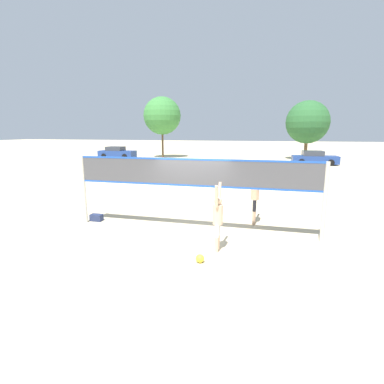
{
  "coord_description": "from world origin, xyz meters",
  "views": [
    {
      "loc": [
        2.47,
        -9.41,
        3.33
      ],
      "look_at": [
        0.0,
        0.0,
        1.36
      ],
      "focal_mm": 28.0,
      "sensor_mm": 36.0,
      "label": 1
    }
  ],
  "objects_px": {
    "player_blocker": "(255,192)",
    "gear_bag": "(97,218)",
    "tree_left_cluster": "(162,116)",
    "parked_car_near": "(117,153)",
    "parked_car_mid": "(314,158)",
    "tree_right_cluster": "(308,122)",
    "volleyball": "(200,258)",
    "volleyball_net": "(192,179)",
    "player_spiker": "(218,216)"
  },
  "relations": [
    {
      "from": "player_blocker",
      "to": "gear_bag",
      "type": "relative_size",
      "value": 5.11
    },
    {
      "from": "player_blocker",
      "to": "tree_left_cluster",
      "type": "distance_m",
      "value": 29.55
    },
    {
      "from": "gear_bag",
      "to": "tree_right_cluster",
      "type": "bearing_deg",
      "value": 70.36
    },
    {
      "from": "player_spiker",
      "to": "parked_car_mid",
      "type": "distance_m",
      "value": 25.47
    },
    {
      "from": "parked_car_near",
      "to": "tree_left_cluster",
      "type": "relative_size",
      "value": 0.6
    },
    {
      "from": "player_spiker",
      "to": "gear_bag",
      "type": "height_order",
      "value": "player_spiker"
    },
    {
      "from": "player_spiker",
      "to": "parked_car_near",
      "type": "distance_m",
      "value": 31.73
    },
    {
      "from": "volleyball_net",
      "to": "player_spiker",
      "type": "bearing_deg",
      "value": -52.52
    },
    {
      "from": "parked_car_near",
      "to": "parked_car_mid",
      "type": "bearing_deg",
      "value": -5.16
    },
    {
      "from": "tree_left_cluster",
      "to": "tree_right_cluster",
      "type": "distance_m",
      "value": 17.71
    },
    {
      "from": "volleyball",
      "to": "parked_car_near",
      "type": "relative_size",
      "value": 0.05
    },
    {
      "from": "player_spiker",
      "to": "volleyball",
      "type": "xyz_separation_m",
      "value": [
        -0.3,
        -0.88,
        -0.9
      ]
    },
    {
      "from": "player_spiker",
      "to": "parked_car_near",
      "type": "bearing_deg",
      "value": 33.5
    },
    {
      "from": "player_blocker",
      "to": "tree_right_cluster",
      "type": "xyz_separation_m",
      "value": [
        4.48,
        27.75,
        3.19
      ]
    },
    {
      "from": "tree_left_cluster",
      "to": "parked_car_mid",
      "type": "bearing_deg",
      "value": -12.95
    },
    {
      "from": "player_spiker",
      "to": "parked_car_mid",
      "type": "bearing_deg",
      "value": -12.83
    },
    {
      "from": "volleyball_net",
      "to": "parked_car_mid",
      "type": "height_order",
      "value": "volleyball_net"
    },
    {
      "from": "volleyball_net",
      "to": "gear_bag",
      "type": "relative_size",
      "value": 18.59
    },
    {
      "from": "volleyball_net",
      "to": "player_blocker",
      "type": "xyz_separation_m",
      "value": [
        1.99,
        1.33,
        -0.58
      ]
    },
    {
      "from": "gear_bag",
      "to": "volleyball_net",
      "type": "bearing_deg",
      "value": -3.61
    },
    {
      "from": "player_blocker",
      "to": "parked_car_mid",
      "type": "height_order",
      "value": "player_blocker"
    },
    {
      "from": "parked_car_near",
      "to": "parked_car_mid",
      "type": "xyz_separation_m",
      "value": [
        23.17,
        -1.63,
        -0.03
      ]
    },
    {
      "from": "volleyball",
      "to": "tree_right_cluster",
      "type": "distance_m",
      "value": 32.22
    },
    {
      "from": "gear_bag",
      "to": "parked_car_mid",
      "type": "bearing_deg",
      "value": 65.38
    },
    {
      "from": "volleyball_net",
      "to": "tree_right_cluster",
      "type": "relative_size",
      "value": 1.2
    },
    {
      "from": "player_spiker",
      "to": "tree_left_cluster",
      "type": "relative_size",
      "value": 0.25
    },
    {
      "from": "volleyball_net",
      "to": "parked_car_near",
      "type": "xyz_separation_m",
      "value": [
        -16.38,
        24.99,
        -1.12
      ]
    },
    {
      "from": "gear_bag",
      "to": "parked_car_mid",
      "type": "relative_size",
      "value": 0.1
    },
    {
      "from": "volleyball",
      "to": "parked_car_near",
      "type": "height_order",
      "value": "parked_car_near"
    },
    {
      "from": "volleyball_net",
      "to": "parked_car_near",
      "type": "bearing_deg",
      "value": 123.25
    },
    {
      "from": "gear_bag",
      "to": "tree_right_cluster",
      "type": "distance_m",
      "value": 30.91
    },
    {
      "from": "parked_car_mid",
      "to": "tree_right_cluster",
      "type": "xyz_separation_m",
      "value": [
        -0.31,
        5.72,
        3.76
      ]
    },
    {
      "from": "parked_car_mid",
      "to": "tree_right_cluster",
      "type": "bearing_deg",
      "value": 90.62
    },
    {
      "from": "volleyball_net",
      "to": "tree_right_cluster",
      "type": "distance_m",
      "value": 29.9
    },
    {
      "from": "player_blocker",
      "to": "gear_bag",
      "type": "height_order",
      "value": "player_blocker"
    },
    {
      "from": "parked_car_mid",
      "to": "tree_right_cluster",
      "type": "distance_m",
      "value": 6.85
    },
    {
      "from": "gear_bag",
      "to": "tree_left_cluster",
      "type": "distance_m",
      "value": 28.68
    },
    {
      "from": "player_spiker",
      "to": "player_blocker",
      "type": "xyz_separation_m",
      "value": [
        0.86,
        2.8,
        0.2
      ]
    },
    {
      "from": "volleyball_net",
      "to": "gear_bag",
      "type": "bearing_deg",
      "value": 176.39
    },
    {
      "from": "volleyball_net",
      "to": "player_spiker",
      "type": "relative_size",
      "value": 4.27
    },
    {
      "from": "parked_car_mid",
      "to": "tree_left_cluster",
      "type": "distance_m",
      "value": 18.97
    },
    {
      "from": "parked_car_mid",
      "to": "volleyball",
      "type": "bearing_deg",
      "value": -105.5
    },
    {
      "from": "player_spiker",
      "to": "gear_bag",
      "type": "xyz_separation_m",
      "value": [
        -4.94,
        1.71,
        -0.89
      ]
    },
    {
      "from": "player_spiker",
      "to": "tree_right_cluster",
      "type": "relative_size",
      "value": 0.28
    },
    {
      "from": "volleyball_net",
      "to": "parked_car_mid",
      "type": "bearing_deg",
      "value": 73.81
    },
    {
      "from": "volleyball_net",
      "to": "parked_car_mid",
      "type": "distance_m",
      "value": 24.35
    },
    {
      "from": "parked_car_mid",
      "to": "parked_car_near",
      "type": "bearing_deg",
      "value": 173.51
    },
    {
      "from": "volleyball",
      "to": "volleyball_net",
      "type": "bearing_deg",
      "value": 109.43
    },
    {
      "from": "player_spiker",
      "to": "parked_car_near",
      "type": "relative_size",
      "value": 0.43
    },
    {
      "from": "player_blocker",
      "to": "volleyball",
      "type": "relative_size",
      "value": 10.38
    }
  ]
}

